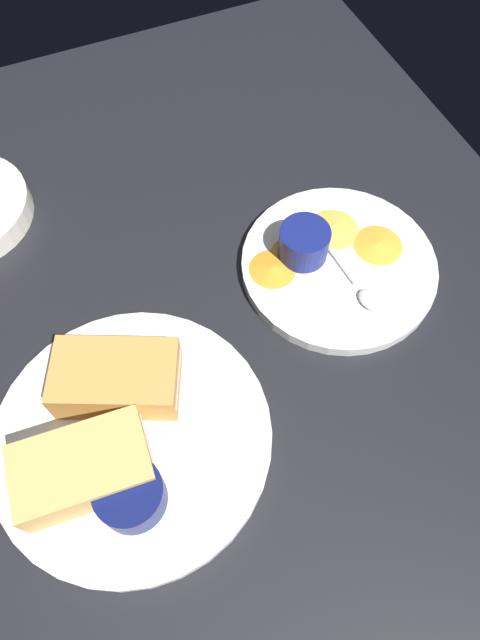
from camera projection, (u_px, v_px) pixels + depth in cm
name	position (u px, v px, depth cm)	size (l,w,h in cm)	color
ground_plane	(135.00, 343.00, 66.64)	(110.00, 110.00, 3.00)	black
plate_sandwich_main	(136.00, 436.00, 58.70)	(29.51, 29.51, 1.60)	silver
sandwich_half_near	(120.00, 377.00, 58.51)	(14.98, 12.29, 4.80)	#C68C42
sandwich_half_far	(87.00, 467.00, 53.91)	(13.75, 8.56, 4.80)	tan
ramekin_dark_sauce	(134.00, 493.00, 52.86)	(6.72, 6.72, 4.13)	#0C144C
spoon_by_dark_ramekin	(135.00, 444.00, 57.10)	(4.24, 9.87, 0.80)	silver
plate_chips_companion	(341.00, 265.00, 69.36)	(24.28, 24.28, 1.60)	silver
ramekin_light_gravy	(307.00, 241.00, 67.33)	(6.18, 6.18, 4.25)	navy
spoon_by_gravy_ramekin	(365.00, 290.00, 66.15)	(2.42, 9.93, 0.80)	silver
plantain_chip_scatter	(325.00, 246.00, 69.45)	(21.85, 11.85, 0.60)	gold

